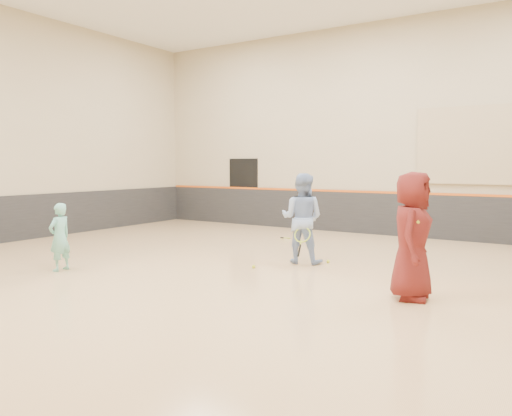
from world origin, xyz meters
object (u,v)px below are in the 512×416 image
Objects in this scene: girl at (60,237)px; young_man at (412,236)px; spare_racket at (285,236)px; instructor at (302,218)px.

young_man is at bearing 98.30° from girl.
spare_racket is at bearing 39.04° from young_man.
girl is 6.12m from spare_racket.
girl reaches higher than spare_racket.
girl is at bearing 32.41° from instructor.
spare_racket is (-1.91, 2.74, -0.85)m from instructor.
spare_racket is at bearing 159.06° from girl.
girl is at bearing 96.75° from young_man.
young_man reaches higher than girl.
instructor reaches higher than spare_racket.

